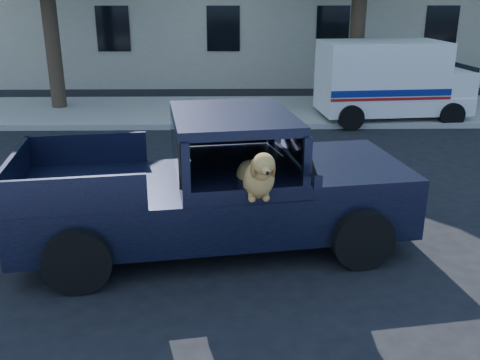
{
  "coord_description": "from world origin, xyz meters",
  "views": [
    {
      "loc": [
        1.18,
        -6.68,
        3.5
      ],
      "look_at": [
        1.32,
        0.05,
        1.11
      ],
      "focal_mm": 40.0,
      "sensor_mm": 36.0,
      "label": 1
    }
  ],
  "objects": [
    {
      "name": "ground",
      "position": [
        0.0,
        0.0,
        0.0
      ],
      "size": [
        120.0,
        120.0,
        0.0
      ],
      "primitive_type": "plane",
      "color": "black",
      "rests_on": "ground"
    },
    {
      "name": "far_sidewalk",
      "position": [
        0.0,
        9.2,
        0.07
      ],
      "size": [
        60.0,
        4.0,
        0.15
      ],
      "primitive_type": "cube",
      "color": "gray",
      "rests_on": "ground"
    },
    {
      "name": "lane_stripes",
      "position": [
        2.0,
        3.4,
        0.01
      ],
      "size": [
        21.6,
        0.14,
        0.01
      ],
      "primitive_type": null,
      "color": "silver",
      "rests_on": "ground"
    },
    {
      "name": "pickup_truck",
      "position": [
        0.89,
        0.41,
        0.65
      ],
      "size": [
        5.64,
        3.02,
        1.93
      ],
      "rotation": [
        0.0,
        0.0,
        0.15
      ],
      "color": "black",
      "rests_on": "ground"
    },
    {
      "name": "mail_truck",
      "position": [
        5.66,
        8.13,
        0.97
      ],
      "size": [
        4.2,
        2.38,
        2.22
      ],
      "rotation": [
        0.0,
        0.0,
        0.09
      ],
      "color": "silver",
      "rests_on": "ground"
    }
  ]
}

